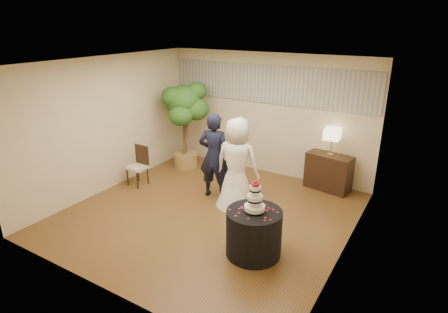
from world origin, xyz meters
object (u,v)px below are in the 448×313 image
Objects in this scene: wedding_cake at (255,196)px; console at (328,172)px; ficus_tree at (184,125)px; groom at (214,156)px; bride at (237,163)px; side_chair at (137,166)px; cake_table at (254,233)px; table_lamp at (332,142)px.

wedding_cake is 0.53× the size of console.
groom is at bearing -33.87° from ficus_tree.
groom is at bearing -17.40° from bride.
bride is 2.37m from ficus_tree.
ficus_tree is at bearing 83.15° from side_chair.
bride is 1.70m from wedding_cake.
bride is 2.06× the size of cake_table.
groom is 2.18m from wedding_cake.
side_chair is at bearing 0.80° from bride.
cake_table is (1.64, -1.44, -0.51)m from groom.
ficus_tree is at bearing -49.22° from groom.
ficus_tree reaches higher than groom.
wedding_cake reaches higher than console.
console reaches higher than cake_table.
side_chair is at bearing -151.97° from table_lamp.
table_lamp is (0.00, 0.00, 0.69)m from console.
console is (1.92, 1.53, -0.49)m from groom.
table_lamp is (1.33, 1.64, 0.19)m from bride.
groom is at bearing 17.24° from side_chair.
groom is 2.51m from console.
groom is at bearing 138.76° from wedding_cake.
wedding_cake is at bearing 121.49° from bride.
ficus_tree reaches higher than console.
console is 4.16m from side_chair.
table_lamp is at bearing -135.85° from bride.
groom is at bearing 138.76° from cake_table.
cake_table is (1.05, -1.33, -0.51)m from bride.
wedding_cake is at bearing -95.42° from table_lamp.
cake_table is at bearing -85.44° from console.
side_chair is (-2.34, -0.31, -0.45)m from bride.
groom is 2.47m from table_lamp.
groom is 3.04× the size of table_lamp.
table_lamp reaches higher than console.
bride is 1.77m from cake_table.
wedding_cake is 0.58× the size of side_chair.
groom is 1.86× the size of console.
groom is 1.80m from ficus_tree.
groom is 1.86m from side_chair.
cake_table is at bearing -37.91° from ficus_tree.
wedding_cake is 0.87× the size of table_lamp.
bride is at bearing -119.04° from console.
ficus_tree reaches higher than wedding_cake.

